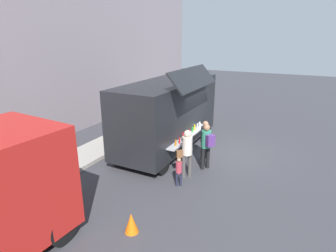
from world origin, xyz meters
TOP-DOWN VIEW (x-y plane):
  - ground_plane at (0.00, 0.00)m, footprint 60.00×60.00m
  - curb_strip at (-4.55, 4.91)m, footprint 28.00×1.60m
  - food_truck_main at (-0.55, 2.29)m, footprint 6.21×2.86m
  - traffic_cone_orange at (-6.14, 0.51)m, footprint 0.36×0.36m
  - trash_bin at (3.56, 4.61)m, footprint 0.60×0.60m
  - customer_front_ordering at (-1.23, 0.33)m, footprint 0.35×0.35m
  - customer_mid_with_backpack at (-1.86, 0.03)m, footprint 0.52×0.57m
  - customer_rear_waiting at (-2.76, 0.45)m, footprint 0.50×0.52m
  - child_near_queue at (-3.48, 0.41)m, footprint 0.21×0.21m

SIDE VIEW (x-z plane):
  - ground_plane at x=0.00m, z-range 0.00..0.00m
  - curb_strip at x=-4.55m, z-range 0.00..0.15m
  - traffic_cone_orange at x=-6.14m, z-range 0.00..0.55m
  - trash_bin at x=3.56m, z-range 0.00..0.93m
  - child_near_queue at x=-3.48m, z-range 0.10..1.13m
  - customer_front_ordering at x=-1.23m, z-range 0.17..1.86m
  - customer_rear_waiting at x=-2.76m, z-range 0.16..1.93m
  - customer_mid_with_backpack at x=-1.86m, z-range 0.20..1.98m
  - food_truck_main at x=-0.55m, z-range -0.20..3.49m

